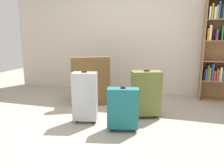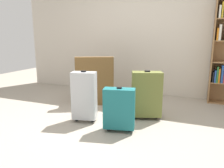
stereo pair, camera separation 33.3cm
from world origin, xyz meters
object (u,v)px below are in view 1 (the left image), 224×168
Objects in this scene: mug at (121,100)px; suitcase_silver at (85,96)px; armchair at (90,86)px; suitcase_olive at (146,93)px; suitcase_teal at (123,108)px.

mug is 1.19m from suitcase_silver.
armchair is 7.79× the size of mug.
suitcase_olive is (0.56, -0.64, 0.35)m from mug.
suitcase_silver is at bearing -150.79° from suitcase_olive.
suitcase_silver reaches higher than mug.
mug is at bearing 6.66° from armchair.
suitcase_silver is (0.34, -1.03, 0.09)m from armchair.
armchair is 1.52× the size of suitcase_teal.
suitcase_teal is at bearing -51.18° from armchair.
armchair is at bearing 108.04° from suitcase_silver.
armchair is 1.50m from suitcase_teal.
armchair is 1.30m from suitcase_olive.
suitcase_silver is (-0.60, 0.14, 0.08)m from suitcase_teal.
suitcase_teal is at bearing -12.67° from suitcase_silver.
armchair is 1.09m from suitcase_silver.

